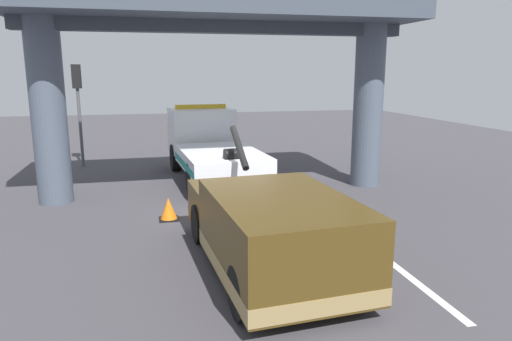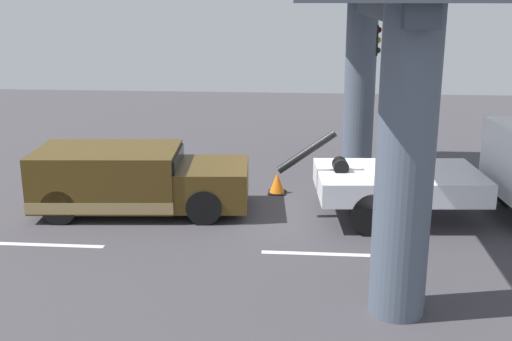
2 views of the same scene
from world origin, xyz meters
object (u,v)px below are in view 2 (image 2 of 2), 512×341
towed_van_green (132,180)px  traffic_light_near (372,65)px  tow_truck_white (480,171)px  traffic_cone_orange (277,184)px

towed_van_green → traffic_light_near: bearing=37.2°
towed_van_green → traffic_light_near: traffic_light_near is taller
tow_truck_white → traffic_cone_orange: 5.25m
tow_truck_white → towed_van_green: tow_truck_white is taller
tow_truck_white → traffic_light_near: bearing=115.1°
traffic_light_near → tow_truck_white: bearing=-64.9°
tow_truck_white → towed_van_green: bearing=-179.5°
traffic_light_near → traffic_cone_orange: (-2.70, -3.02, -2.91)m
traffic_cone_orange → towed_van_green: bearing=-154.0°
tow_truck_white → traffic_light_near: traffic_light_near is taller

